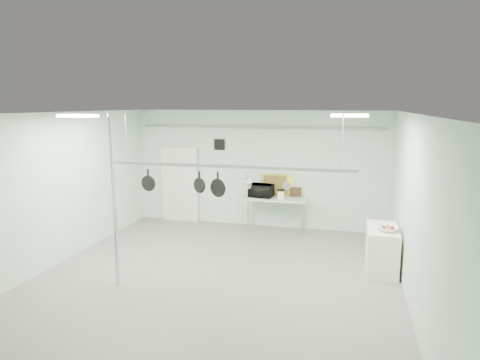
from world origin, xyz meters
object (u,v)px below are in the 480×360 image
(chrome_pole, at_px, (114,202))
(side_cabinet, at_px, (382,249))
(pot_rack, at_px, (227,165))
(coffee_canister, at_px, (281,195))
(prep_table, at_px, (277,200))
(microwave, at_px, (261,191))
(skillet_mid, at_px, (199,182))
(skillet_left, at_px, (148,180))
(skillet_right, at_px, (218,185))
(fruit_bowl, at_px, (388,229))

(chrome_pole, bearing_deg, side_cabinet, 22.41)
(pot_rack, xyz_separation_m, coffee_canister, (0.53, 3.17, -1.21))
(prep_table, bearing_deg, microwave, 177.81)
(microwave, xyz_separation_m, skillet_mid, (-0.54, -3.32, 0.81))
(coffee_canister, distance_m, skillet_left, 3.94)
(side_cabinet, height_order, skillet_mid, skillet_mid)
(side_cabinet, bearing_deg, skillet_right, -160.71)
(side_cabinet, height_order, microwave, microwave)
(pot_rack, height_order, skillet_right, pot_rack)
(microwave, bearing_deg, coffee_canister, 173.70)
(side_cabinet, bearing_deg, pot_rack, -159.55)
(side_cabinet, distance_m, skillet_right, 3.61)
(prep_table, relative_size, pot_rack, 0.33)
(side_cabinet, height_order, fruit_bowl, fruit_bowl)
(pot_rack, relative_size, skillet_right, 9.60)
(side_cabinet, height_order, skillet_right, skillet_right)
(microwave, bearing_deg, skillet_left, 72.60)
(pot_rack, xyz_separation_m, skillet_right, (-0.19, 0.00, -0.39))
(side_cabinet, relative_size, skillet_right, 2.40)
(fruit_bowl, bearing_deg, pot_rack, -163.93)
(chrome_pole, xyz_separation_m, skillet_left, (0.25, 0.90, 0.26))
(side_cabinet, xyz_separation_m, fruit_bowl, (0.08, -0.23, 0.50))
(pot_rack, bearing_deg, fruit_bowl, 16.07)
(chrome_pole, distance_m, microwave, 4.64)
(skillet_mid, bearing_deg, chrome_pole, -121.25)
(prep_table, relative_size, fruit_bowl, 3.97)
(microwave, bearing_deg, chrome_pole, 74.78)
(side_cabinet, bearing_deg, skillet_mid, -162.63)
(prep_table, distance_m, microwave, 0.49)
(chrome_pole, relative_size, skillet_right, 6.40)
(microwave, height_order, skillet_left, skillet_left)
(microwave, distance_m, coffee_canister, 0.58)
(fruit_bowl, relative_size, skillet_right, 0.81)
(pot_rack, bearing_deg, coffee_canister, 80.53)
(coffee_canister, bearing_deg, skillet_mid, -109.09)
(coffee_canister, relative_size, fruit_bowl, 0.55)
(coffee_canister, xyz_separation_m, skillet_right, (-0.72, -3.17, 0.82))
(prep_table, bearing_deg, fruit_bowl, -42.76)
(prep_table, height_order, microwave, microwave)
(skillet_left, bearing_deg, pot_rack, 7.11)
(side_cabinet, relative_size, fruit_bowl, 2.98)
(chrome_pole, relative_size, prep_table, 2.00)
(chrome_pole, height_order, fruit_bowl, chrome_pole)
(skillet_left, distance_m, skillet_mid, 1.09)
(prep_table, distance_m, side_cabinet, 3.39)
(microwave, bearing_deg, skillet_mid, 89.48)
(skillet_left, relative_size, skillet_mid, 1.09)
(chrome_pole, height_order, coffee_canister, chrome_pole)
(chrome_pole, height_order, skillet_mid, chrome_pole)
(side_cabinet, distance_m, microwave, 3.76)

